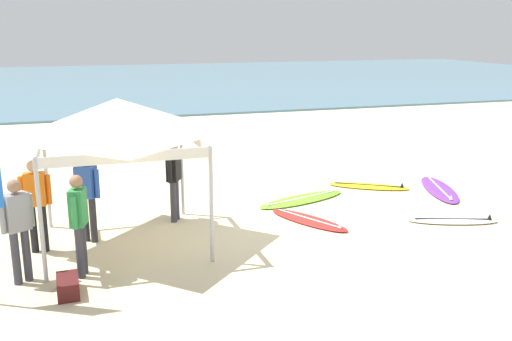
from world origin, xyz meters
TOP-DOWN VIEW (x-y plane):
  - ground_plane at (0.00, 0.00)m, footprint 80.00×80.00m
  - sea at (0.00, 33.26)m, footprint 80.00×36.00m
  - canopy_tent at (-2.88, 0.06)m, footprint 2.86×2.86m
  - surfboard_red at (0.91, 0.13)m, footprint 1.40×2.04m
  - surfboard_purple at (4.94, 1.32)m, footprint 1.45×2.53m
  - surfboard_white at (3.79, -0.81)m, footprint 1.92×1.09m
  - surfboard_yellow at (3.40, 2.11)m, footprint 2.00×1.54m
  - surfboard_lime at (1.33, 1.57)m, footprint 2.50×1.35m
  - person_blue at (-3.51, 0.36)m, footprint 0.46×0.39m
  - person_black at (-1.75, 1.06)m, footprint 0.36×0.50m
  - person_green at (-3.68, -1.22)m, footprint 0.31×0.53m
  - person_orange at (-4.40, 0.10)m, footprint 0.55×0.24m
  - person_grey at (-4.60, -1.20)m, footprint 0.48×0.38m
  - gear_bag_near_tent at (-3.92, -1.89)m, footprint 0.34×0.61m

SIDE VIEW (x-z plane):
  - ground_plane at x=0.00m, z-range 0.00..0.00m
  - surfboard_purple at x=4.94m, z-range -0.06..0.13m
  - surfboard_lime at x=1.33m, z-range -0.06..0.13m
  - surfboard_yellow at x=3.40m, z-range -0.06..0.13m
  - surfboard_red at x=0.91m, z-range -0.06..0.13m
  - surfboard_white at x=3.79m, z-range -0.06..0.13m
  - sea at x=0.00m, z-range 0.00..0.10m
  - gear_bag_near_tent at x=-3.92m, z-range 0.00..0.28m
  - person_blue at x=-3.51m, z-range 0.13..1.84m
  - person_black at x=-1.75m, z-range 0.13..1.84m
  - person_green at x=-3.68m, z-range 0.13..1.84m
  - person_orange at x=-4.40m, z-range 0.13..1.84m
  - person_grey at x=-4.60m, z-range 0.13..1.84m
  - canopy_tent at x=-2.88m, z-range 1.01..3.76m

